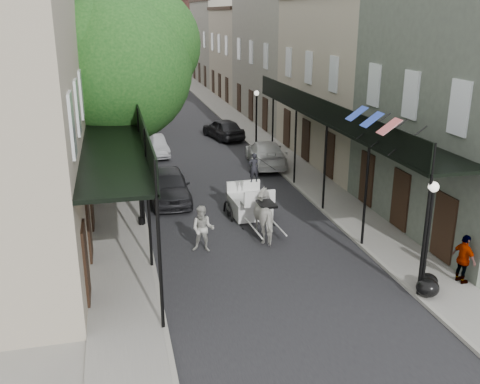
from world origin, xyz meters
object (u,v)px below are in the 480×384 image
car_left_near (169,185)px  carriage (247,188)px  pedestrian_walking (203,229)px  pedestrian_sidewalk_right (464,259)px  car_right_near (266,153)px  lamppost_left (139,180)px  lamppost_right_far (256,118)px  pedestrian_sidewalk_left (126,132)px  tree_far (119,54)px  car_right_far (223,129)px  horse (267,216)px  lamppost_right_near (427,237)px  car_left_mid (154,146)px  car_left_far (134,124)px  tree_near (126,61)px

car_left_near → carriage: bearing=-36.8°
pedestrian_walking → pedestrian_sidewalk_right: size_ratio=1.08×
carriage → car_right_near: (3.03, 7.45, -0.46)m
lamppost_left → lamppost_right_far: (8.20, 12.00, 0.00)m
pedestrian_walking → pedestrian_sidewalk_left: 17.72m
tree_far → pedestrian_walking: size_ratio=4.79×
lamppost_right_far → pedestrian_sidewalk_left: 8.76m
tree_far → carriage: size_ratio=2.82×
lamppost_left → pedestrian_walking: 3.84m
lamppost_left → car_right_far: 16.90m
horse → car_right_near: size_ratio=0.43×
pedestrian_walking → lamppost_right_near: bearing=-19.2°
lamppost_right_near → car_left_mid: size_ratio=0.98×
tree_far → car_right_far: (6.85, -2.72, -5.10)m
lamppost_left → carriage: 4.78m
lamppost_left → lamppost_right_far: 14.53m
pedestrian_sidewalk_left → pedestrian_sidewalk_right: bearing=100.2°
carriage → pedestrian_sidewalk_left: 14.82m
pedestrian_sidewalk_left → car_left_far: pedestrian_sidewalk_left is taller
tree_far → car_left_far: bearing=32.6°
tree_near → pedestrian_sidewalk_right: 16.42m
lamppost_left → car_left_near: bearing=63.4°
car_left_mid → car_right_far: bearing=28.4°
carriage → car_right_near: carriage is taller
pedestrian_walking → car_right_near: 12.34m
pedestrian_sidewalk_right → car_left_mid: bearing=15.3°
pedestrian_sidewalk_left → carriage: bearing=94.7°
car_left_far → pedestrian_walking: bearing=-99.0°
car_left_mid → tree_far: bearing=97.8°
tree_far → car_right_near: size_ratio=1.72×
pedestrian_walking → car_right_far: bearing=96.1°
pedestrian_sidewalk_right → car_left_near: pedestrian_sidewalk_right is taller
tree_near → lamppost_right_far: (8.30, 7.82, -4.44)m
tree_near → car_left_near: 6.05m
horse → car_left_far: bearing=-81.3°
horse → car_right_near: (2.89, 10.28, -0.18)m
lamppost_right_near → car_left_far: size_ratio=0.72×
lamppost_left → horse: (4.81, -2.28, -1.14)m
car_right_near → car_right_far: 7.52m
pedestrian_sidewalk_left → pedestrian_sidewalk_right: 24.35m
tree_near → car_left_near: tree_near is taller
car_right_far → horse: bearing=71.1°
lamppost_right_far → horse: size_ratio=1.72×
tree_far → pedestrian_sidewalk_right: size_ratio=5.16×
tree_far → car_left_mid: size_ratio=2.27×
car_left_far → tree_far: bearing=-160.4°
tree_near → car_right_near: size_ratio=1.92×
lamppost_left → car_left_near: (1.50, 3.00, -1.28)m
pedestrian_sidewalk_right → car_left_mid: (-8.40, 19.42, -0.33)m
pedestrian_sidewalk_left → car_right_far: 6.86m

